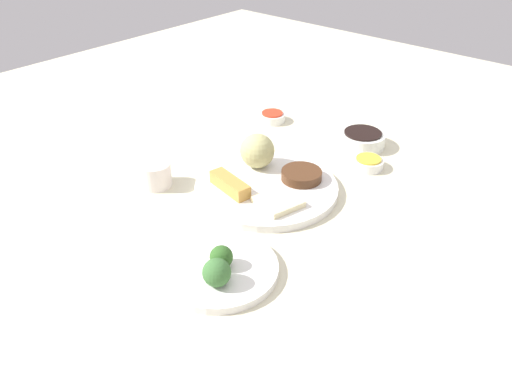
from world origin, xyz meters
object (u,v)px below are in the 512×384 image
broccoli_plate (219,269)px  teacup (155,175)px  sauce_ramekin_hot_mustard (368,164)px  main_plate (266,188)px  soy_sauce_bowl (362,140)px  sauce_ramekin_sweet_and_sour (272,118)px

broccoli_plate → teacup: size_ratio=3.01×
sauce_ramekin_hot_mustard → teacup: teacup is taller
broccoli_plate → main_plate: bearing=-156.9°
broccoli_plate → sauce_ramekin_hot_mustard: bearing=179.7°
main_plate → sauce_ramekin_hot_mustard: (-0.22, 0.11, 0.00)m
broccoli_plate → sauce_ramekin_hot_mustard: sauce_ramekin_hot_mustard is taller
broccoli_plate → sauce_ramekin_hot_mustard: 0.47m
broccoli_plate → soy_sauce_bowl: soy_sauce_bowl is taller
sauce_ramekin_sweet_and_sour → teacup: teacup is taller
main_plate → soy_sauce_bowl: soy_sauce_bowl is taller
soy_sauce_bowl → sauce_ramekin_sweet_and_sour: soy_sauce_bowl is taller
broccoli_plate → soy_sauce_bowl: bearing=-173.4°
teacup → sauce_ramekin_hot_mustard: bearing=140.3°
broccoli_plate → teacup: bearing=-110.8°
sauce_ramekin_sweet_and_sour → main_plate: bearing=37.6°
sauce_ramekin_hot_mustard → teacup: (0.36, -0.30, 0.02)m
main_plate → soy_sauce_bowl: 0.31m
sauce_ramekin_sweet_and_sour → sauce_ramekin_hot_mustard: size_ratio=1.00×
teacup → soy_sauce_bowl: bearing=152.4°
soy_sauce_bowl → sauce_ramekin_sweet_and_sour: 0.25m
teacup → main_plate: bearing=125.3°
broccoli_plate → soy_sauce_bowl: 0.56m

